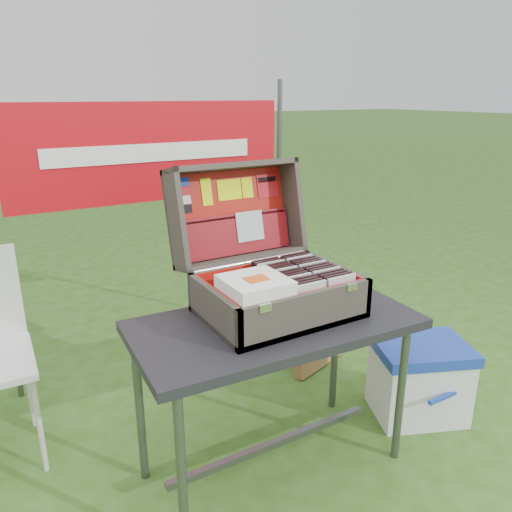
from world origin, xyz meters
TOP-DOWN VIEW (x-y plane):
  - ground at (0.00, 0.00)m, footprint 80.00×80.00m
  - table at (0.07, -0.09)m, footprint 1.20×0.64m
  - table_top at (0.07, -0.09)m, footprint 1.20×0.64m
  - table_leg_fl at (-0.45, -0.32)m, footprint 0.04×0.04m
  - table_leg_fr at (0.60, -0.32)m, footprint 0.04×0.04m
  - table_leg_bl at (-0.45, 0.15)m, footprint 0.04×0.04m
  - table_leg_br at (0.60, 0.15)m, footprint 0.04×0.04m
  - table_brace at (0.07, -0.09)m, footprint 1.02×0.03m
  - suitcase at (0.12, 0.02)m, footprint 0.62×0.61m
  - suitcase_base_bottom at (0.12, -0.04)m, footprint 0.62×0.45m
  - suitcase_base_wall_front at (0.12, -0.25)m, footprint 0.62×0.02m
  - suitcase_base_wall_back at (0.12, 0.17)m, footprint 0.62×0.02m
  - suitcase_base_wall_left at (-0.18, -0.04)m, footprint 0.02×0.45m
  - suitcase_base_wall_right at (0.42, -0.04)m, footprint 0.02×0.45m
  - suitcase_liner_floor at (0.12, -0.04)m, footprint 0.58×0.40m
  - suitcase_latch_left at (-0.08, -0.26)m, footprint 0.05×0.01m
  - suitcase_latch_right at (0.32, -0.26)m, footprint 0.05×0.01m
  - suitcase_hinge at (0.12, 0.19)m, footprint 0.56×0.02m
  - suitcase_lid_back at (0.12, 0.39)m, footprint 0.62×0.12m
  - suitcase_lid_rim_far at (0.12, 0.37)m, footprint 0.62×0.17m
  - suitcase_lid_rim_near at (0.12, 0.27)m, footprint 0.62×0.17m
  - suitcase_lid_rim_left at (-0.18, 0.32)m, footprint 0.02×0.26m
  - suitcase_lid_rim_right at (0.42, 0.32)m, footprint 0.02×0.26m
  - suitcase_lid_liner at (0.12, 0.37)m, footprint 0.57×0.09m
  - suitcase_liner_wall_front at (0.12, -0.23)m, footprint 0.58×0.01m
  - suitcase_liner_wall_back at (0.12, 0.16)m, footprint 0.58×0.01m
  - suitcase_liner_wall_left at (-0.17, -0.04)m, footprint 0.01×0.40m
  - suitcase_liner_wall_right at (0.40, -0.04)m, footprint 0.01×0.40m
  - suitcase_lid_pocket at (0.12, 0.33)m, footprint 0.56×0.07m
  - suitcase_pocket_edge at (0.12, 0.35)m, footprint 0.55×0.02m
  - suitcase_pocket_cd at (0.19, 0.32)m, footprint 0.14×0.04m
  - lid_sticker_cc_a at (-0.11, 0.40)m, footprint 0.06×0.01m
  - lid_sticker_cc_b at (-0.11, 0.39)m, footprint 0.06×0.01m
  - lid_sticker_cc_c at (-0.11, 0.39)m, footprint 0.06×0.01m
  - lid_sticker_cc_d at (-0.11, 0.38)m, footprint 0.06×0.01m
  - lid_card_neon_tall at (0.00, 0.39)m, footprint 0.05×0.03m
  - lid_card_neon_main at (0.12, 0.39)m, footprint 0.12×0.02m
  - lid_card_neon_small at (0.21, 0.39)m, footprint 0.06×0.02m
  - lid_sticker_band at (0.33, 0.39)m, footprint 0.11×0.03m
  - lid_sticker_band_bar at (0.33, 0.40)m, footprint 0.10×0.01m
  - cd_left_0 at (0.16, -0.21)m, footprint 0.14×0.01m
  - cd_left_1 at (0.16, -0.19)m, footprint 0.14×0.01m
  - cd_left_2 at (0.16, -0.16)m, footprint 0.14×0.01m
  - cd_left_3 at (0.16, -0.14)m, footprint 0.14×0.01m
  - cd_left_4 at (0.16, -0.11)m, footprint 0.14×0.01m
  - cd_left_5 at (0.16, -0.09)m, footprint 0.14×0.01m
  - cd_left_6 at (0.16, -0.06)m, footprint 0.14×0.01m
  - cd_left_7 at (0.16, -0.04)m, footprint 0.14×0.01m
  - cd_left_8 at (0.16, -0.01)m, footprint 0.14×0.01m
  - cd_left_9 at (0.16, 0.01)m, footprint 0.14×0.01m
  - cd_left_10 at (0.16, 0.04)m, footprint 0.14×0.01m
  - cd_left_11 at (0.16, 0.06)m, footprint 0.14×0.01m
  - cd_left_12 at (0.16, 0.08)m, footprint 0.14×0.01m
  - cd_left_13 at (0.16, 0.11)m, footprint 0.14×0.01m
  - cd_left_14 at (0.16, 0.13)m, footprint 0.14×0.01m
  - cd_right_0 at (0.31, -0.21)m, footprint 0.14×0.01m
  - cd_right_1 at (0.31, -0.19)m, footprint 0.14×0.01m
  - cd_right_2 at (0.31, -0.16)m, footprint 0.14×0.01m
  - cd_right_3 at (0.31, -0.14)m, footprint 0.14×0.01m
  - cd_right_4 at (0.31, -0.11)m, footprint 0.14×0.01m
  - cd_right_5 at (0.31, -0.09)m, footprint 0.14×0.01m
  - cd_right_6 at (0.31, -0.06)m, footprint 0.14×0.01m
  - cd_right_7 at (0.31, -0.04)m, footprint 0.14×0.01m
  - cd_right_8 at (0.31, -0.01)m, footprint 0.14×0.01m
  - cd_right_9 at (0.31, 0.01)m, footprint 0.14×0.01m
  - cd_right_10 at (0.31, 0.04)m, footprint 0.14×0.01m
  - cd_right_11 at (0.31, 0.06)m, footprint 0.14×0.01m
  - cd_right_12 at (0.31, 0.08)m, footprint 0.14×0.01m
  - cd_right_13 at (0.31, 0.11)m, footprint 0.14×0.01m
  - cd_right_14 at (0.31, 0.13)m, footprint 0.14×0.01m
  - songbook_0 at (-0.04, -0.12)m, footprint 0.23×0.23m
  - songbook_1 at (-0.04, -0.12)m, footprint 0.23×0.23m
  - songbook_2 at (-0.04, -0.12)m, footprint 0.23×0.23m
  - songbook_3 at (-0.04, -0.12)m, footprint 0.23×0.23m
  - songbook_4 at (-0.04, -0.12)m, footprint 0.23×0.23m
  - songbook_5 at (-0.04, -0.12)m, footprint 0.23×0.23m
  - songbook_6 at (-0.04, -0.12)m, footprint 0.23×0.23m
  - songbook_7 at (-0.04, -0.12)m, footprint 0.23×0.23m
  - songbook_8 at (-0.04, -0.12)m, footprint 0.23×0.23m
  - songbook_9 at (-0.04, -0.12)m, footprint 0.23×0.23m
  - songbook_graphic at (-0.04, -0.13)m, footprint 0.09×0.07m
  - cooler at (0.94, -0.13)m, footprint 0.56×0.50m
  - cooler_body at (0.94, -0.13)m, footprint 0.53×0.47m
  - cooler_lid at (0.94, -0.13)m, footprint 0.56×0.50m
  - cooler_handle at (0.94, -0.32)m, footprint 0.28×0.02m
  - chair_leg_fr at (-0.82, 0.41)m, footprint 0.02×0.02m
  - chair_leg_br at (-0.82, 0.78)m, footprint 0.02×0.02m
  - chair_upright_right at (-0.82, 0.80)m, footprint 0.02×0.02m
  - cardboard_box at (0.77, 0.55)m, footprint 0.46×0.28m
  - banner_post_right at (0.85, 1.10)m, footprint 0.03×0.03m
  - banner at (0.00, 1.09)m, footprint 1.60×0.02m
  - banner_text at (0.00, 1.08)m, footprint 1.20×0.00m

SIDE VIEW (x-z plane):
  - ground at x=0.00m, z-range 0.00..0.00m
  - table_brace at x=0.07m, z-range 0.10..0.14m
  - cooler_body at x=0.94m, z-range 0.00..0.35m
  - cooler at x=0.94m, z-range 0.00..0.41m
  - cooler_handle at x=0.94m, z-range 0.21..0.23m
  - cardboard_box at x=0.77m, z-range 0.00..0.46m
  - chair_leg_fr at x=-0.82m, z-range 0.00..0.49m
  - chair_leg_br at x=-0.82m, z-range 0.00..0.49m
  - table_leg_fl at x=-0.45m, z-range 0.00..0.69m
  - table_leg_fr at x=0.60m, z-range 0.00..0.69m
  - table_leg_bl at x=-0.45m, z-range 0.00..0.69m
  - table_leg_br at x=0.60m, z-range 0.00..0.69m
  - table at x=0.07m, z-range 0.00..0.73m
  - cooler_lid at x=0.94m, z-range 0.35..0.41m
  - table_top at x=0.07m, z-range 0.69..0.73m
  - chair_upright_right at x=-0.82m, z-range 0.49..0.95m
  - suitcase_base_bottom at x=0.12m, z-range 0.73..0.75m
  - suitcase_liner_floor at x=0.12m, z-range 0.75..0.76m
  - suitcase_base_wall_front at x=0.12m, z-range 0.73..0.90m
  - suitcase_base_wall_back at x=0.12m, z-range 0.73..0.90m
  - suitcase_base_wall_left at x=-0.18m, z-range 0.73..0.90m
  - suitcase_base_wall_right at x=0.42m, z-range 0.73..0.90m
  - suitcase_liner_wall_front at x=0.12m, z-range 0.75..0.90m
  - suitcase_liner_wall_back at x=0.12m, z-range 0.75..0.90m
  - suitcase_liner_wall_left at x=-0.17m, z-range 0.75..0.90m
  - suitcase_liner_wall_right at x=0.40m, z-range 0.75..0.90m
  - cd_left_0 at x=0.16m, z-range 0.76..0.92m
  - cd_left_1 at x=0.16m, z-range 0.76..0.92m
  - cd_left_2 at x=0.16m, z-range 0.76..0.92m
  - cd_left_3 at x=0.16m, z-range 0.76..0.92m
  - cd_left_4 at x=0.16m, z-range 0.76..0.92m
  - cd_left_5 at x=0.16m, z-range 0.76..0.92m
  - cd_left_6 at x=0.16m, z-range 0.76..0.92m
  - cd_left_7 at x=0.16m, z-range 0.76..0.92m
  - cd_left_8 at x=0.16m, z-range 0.76..0.92m
  - cd_left_9 at x=0.16m, z-range 0.76..0.92m
  - cd_left_10 at x=0.16m, z-range 0.76..0.92m
  - cd_left_11 at x=0.16m, z-range 0.76..0.92m
  - cd_left_12 at x=0.16m, z-range 0.76..0.92m
  - cd_left_13 at x=0.16m, z-range 0.76..0.92m
  - cd_left_14 at x=0.16m, z-range 0.76..0.92m
  - cd_right_0 at x=0.31m, z-range 0.76..0.92m
  - cd_right_1 at x=0.31m, z-range 0.76..0.92m
  - cd_right_2 at x=0.31m, z-range 0.76..0.92m
  - cd_right_3 at x=0.31m, z-range 0.76..0.92m
  - cd_right_4 at x=0.31m, z-range 0.76..0.92m
  - cd_right_5 at x=0.31m, z-range 0.76..0.92m
  - cd_right_6 at x=0.31m, z-range 0.76..0.92m
  - cd_right_7 at x=0.31m, z-range 0.76..0.92m
  - cd_right_8 at x=0.31m, z-range 0.76..0.92m
  - cd_right_9 at x=0.31m, z-range 0.76..0.92m
  - cd_right_10 at x=0.31m, z-range 0.76..0.92m
  - cd_right_11 at x=0.31m, z-range 0.76..0.92m
  - cd_right_12 at x=0.31m, z-range 0.76..0.92m
  - cd_right_13 at x=0.31m, z-range 0.76..0.92m
  - cd_right_14 at x=0.31m, z-range 0.76..0.92m
  - banner_post_right at x=0.85m, z-range 0.00..1.70m
  - suitcase_latch_left at x=-0.08m, z-range 0.87..0.90m
  - suitcase_latch_right at x=0.32m, z-range 0.87..0.90m
  - suitcase_lid_rim_near at x=0.12m, z-range 0.86..0.92m
  - suitcase_hinge at x=0.12m, z-range 0.89..0.90m
  - songbook_0 at x=-0.04m, z-range 0.90..0.90m
  - songbook_1 at x=-0.04m, z-range 0.90..0.91m
  - songbook_2 at x=-0.04m, z-range 0.91..0.91m
  - songbook_3 at x=-0.04m, z-range 0.91..0.92m
  - songbook_4 at x=-0.04m, z-range 0.92..0.92m
  - songbook_5 at x=-0.04m, z-range 0.92..0.93m
  - songbook_6 at x=-0.04m, z-range 0.93..0.93m
  - songbook_7 at x=-0.04m, z-range 0.93..0.94m
  - songbook_8 at x=-0.04m, z-range 0.94..0.94m
  - songbook_9 at x=-0.04m, z-range 0.94..0.95m
  - songbook_graphic at x=-0.04m, z-range 0.95..0.95m
  - suitcase_lid_pocket at x=0.12m, z-range 0.89..1.08m
  - suitcase at x=0.12m, z-range 0.73..1.31m
  - suitcase_pocket_cd at x=0.19m, z-range 0.95..1.09m
  - suitcase_pocket_edge at x=0.12m, z-range 1.06..1.09m
  - suitcase_lid_back at x=0.12m, z-range 0.86..1.30m
  - suitcase_lid_liner at x=0.12m, z-range 0.89..1.27m
  - suitcase_lid_rim_left at x=-0.18m, z-range 0.86..1.33m
  - suitcase_lid_rim_right at x=0.42m, z-range 0.86..1.33m
  - lid_sticker_cc_d at x=-0.11m, z-range 1.11..1.15m
  - lid_sticker_cc_c at x=-0.11m, z-range 1.15..1.18m
  - lid_card_neon_tall at x=0.00m, z-range 1.13..1.25m
  - lid_card_neon_main at x=0.12m, z-range 1.14..1.24m
  - lid_card_neon_small at x=0.21m, z-range 1.14..1.24m
  - lid_sticker_band at x=0.33m, z-range 1.14..1.24m
  - lid_sticker_cc_b at x=-0.11m, z-range 1.19..1.22m
  - lid_sticker_band_bar at x=0.33m, z-range 1.21..1.23m
  - lid_sticker_cc_a at x=-0.11m, z-range 1.22..1.26m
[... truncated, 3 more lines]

